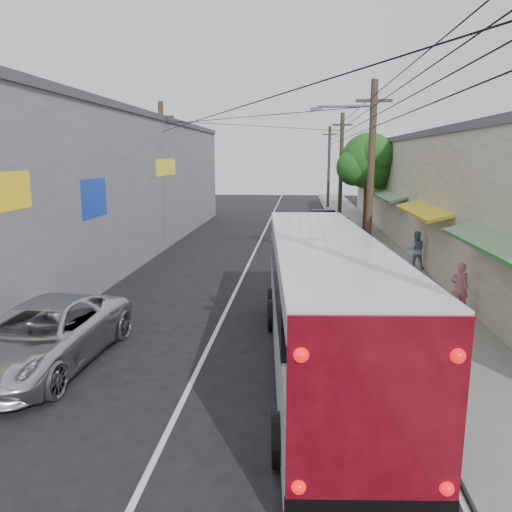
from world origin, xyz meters
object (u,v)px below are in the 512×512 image
at_px(pedestrian_near, 459,288).
at_px(parked_car_far, 324,221).
at_px(jeepney, 43,335).
at_px(coach_bus, 323,302).
at_px(parked_car_mid, 336,232).
at_px(parked_suv, 327,240).
at_px(pedestrian_far, 416,250).

bearing_deg(pedestrian_near, parked_car_far, -76.33).
bearing_deg(jeepney, coach_bus, 7.02).
height_order(coach_bus, pedestrian_near, coach_bus).
bearing_deg(parked_car_far, parked_car_mid, -88.19).
height_order(parked_car_mid, parked_car_far, parked_car_far).
bearing_deg(jeepney, parked_car_mid, 68.67).
distance_m(parked_suv, pedestrian_far, 4.85).
distance_m(parked_car_far, pedestrian_far, 12.52).
distance_m(jeepney, parked_car_mid, 20.42).
bearing_deg(pedestrian_near, parked_suv, -65.40).
xyz_separation_m(jeepney, pedestrian_near, (11.34, 4.91, 0.16)).
bearing_deg(pedestrian_near, coach_bus, 47.36).
bearing_deg(coach_bus, jeepney, 179.87).
relative_size(coach_bus, parked_suv, 1.84).
height_order(parked_car_far, pedestrian_near, pedestrian_near).
bearing_deg(parked_car_mid, coach_bus, -96.44).
distance_m(coach_bus, pedestrian_far, 11.85).
bearing_deg(parked_car_mid, parked_car_far, 94.77).
bearing_deg(pedestrian_near, jeepney, 26.52).
bearing_deg(coach_bus, pedestrian_near, 40.07).
height_order(parked_car_mid, pedestrian_far, pedestrian_far).
height_order(parked_suv, parked_car_mid, parked_suv).
height_order(coach_bus, parked_car_mid, coach_bus).
distance_m(coach_bus, parked_suv, 13.95).
bearing_deg(parked_car_mid, pedestrian_far, -68.87).
bearing_deg(parked_suv, jeepney, -110.50).
bearing_deg(pedestrian_near, pedestrian_far, -87.47).
bearing_deg(parked_car_far, pedestrian_near, -83.77).
height_order(parked_suv, pedestrian_far, pedestrian_far).
bearing_deg(coach_bus, parked_car_far, 83.07).
bearing_deg(pedestrian_far, jeepney, 48.64).
xyz_separation_m(parked_car_far, pedestrian_near, (3.45, -18.48, 0.23)).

